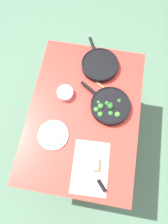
{
  "coord_description": "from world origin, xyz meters",
  "views": [
    {
      "loc": [
        0.46,
        0.08,
        2.13
      ],
      "look_at": [
        0.0,
        0.0,
        0.76
      ],
      "focal_mm": 32.0,
      "sensor_mm": 36.0,
      "label": 1
    }
  ],
  "objects_px": {
    "skillet_broccoli": "(110,106)",
    "skillet_eggs": "(100,65)",
    "wooden_spoon": "(102,86)",
    "cheese_block": "(95,164)",
    "prep_bowl_steel": "(65,93)",
    "grater_knife": "(96,177)",
    "dinner_plate_stack": "(53,135)"
  },
  "relations": [
    {
      "from": "skillet_broccoli",
      "to": "skillet_eggs",
      "type": "relative_size",
      "value": 1.01
    },
    {
      "from": "skillet_broccoli",
      "to": "skillet_eggs",
      "type": "xyz_separation_m",
      "value": [
        -0.33,
        -0.12,
        -0.0
      ]
    },
    {
      "from": "wooden_spoon",
      "to": "skillet_broccoli",
      "type": "bearing_deg",
      "value": 147.87
    },
    {
      "from": "skillet_eggs",
      "to": "cheese_block",
      "type": "distance_m",
      "value": 0.76
    },
    {
      "from": "prep_bowl_steel",
      "to": "wooden_spoon",
      "type": "bearing_deg",
      "value": 112.87
    },
    {
      "from": "wooden_spoon",
      "to": "cheese_block",
      "type": "bearing_deg",
      "value": 124.82
    },
    {
      "from": "skillet_eggs",
      "to": "prep_bowl_steel",
      "type": "xyz_separation_m",
      "value": [
        0.28,
        -0.22,
        -0.0
      ]
    },
    {
      "from": "skillet_eggs",
      "to": "grater_knife",
      "type": "xyz_separation_m",
      "value": [
        0.84,
        0.1,
        -0.02
      ]
    },
    {
      "from": "skillet_broccoli",
      "to": "skillet_eggs",
      "type": "height_order",
      "value": "skillet_broccoli"
    },
    {
      "from": "dinner_plate_stack",
      "to": "wooden_spoon",
      "type": "bearing_deg",
      "value": 146.75
    },
    {
      "from": "skillet_broccoli",
      "to": "skillet_eggs",
      "type": "distance_m",
      "value": 0.35
    },
    {
      "from": "wooden_spoon",
      "to": "grater_knife",
      "type": "distance_m",
      "value": 0.67
    },
    {
      "from": "grater_knife",
      "to": "cheese_block",
      "type": "distance_m",
      "value": 0.09
    },
    {
      "from": "skillet_broccoli",
      "to": "cheese_block",
      "type": "height_order",
      "value": "skillet_broccoli"
    },
    {
      "from": "wooden_spoon",
      "to": "grater_knife",
      "type": "relative_size",
      "value": 1.57
    },
    {
      "from": "dinner_plate_stack",
      "to": "prep_bowl_steel",
      "type": "height_order",
      "value": "prep_bowl_steel"
    },
    {
      "from": "wooden_spoon",
      "to": "grater_knife",
      "type": "height_order",
      "value": "grater_knife"
    },
    {
      "from": "prep_bowl_steel",
      "to": "skillet_broccoli",
      "type": "bearing_deg",
      "value": 82.41
    },
    {
      "from": "skillet_eggs",
      "to": "cheese_block",
      "type": "height_order",
      "value": "skillet_eggs"
    },
    {
      "from": "skillet_eggs",
      "to": "dinner_plate_stack",
      "type": "height_order",
      "value": "skillet_eggs"
    },
    {
      "from": "wooden_spoon",
      "to": "dinner_plate_stack",
      "type": "height_order",
      "value": "dinner_plate_stack"
    },
    {
      "from": "dinner_plate_stack",
      "to": "prep_bowl_steel",
      "type": "relative_size",
      "value": 1.75
    },
    {
      "from": "skillet_broccoli",
      "to": "grater_knife",
      "type": "relative_size",
      "value": 1.68
    },
    {
      "from": "wooden_spoon",
      "to": "cheese_block",
      "type": "height_order",
      "value": "cheese_block"
    },
    {
      "from": "skillet_broccoli",
      "to": "prep_bowl_steel",
      "type": "relative_size",
      "value": 3.19
    },
    {
      "from": "grater_knife",
      "to": "wooden_spoon",
      "type": "bearing_deg",
      "value": -37.21
    },
    {
      "from": "skillet_broccoli",
      "to": "grater_knife",
      "type": "distance_m",
      "value": 0.51
    },
    {
      "from": "wooden_spoon",
      "to": "prep_bowl_steel",
      "type": "relative_size",
      "value": 2.98
    },
    {
      "from": "cheese_block",
      "to": "prep_bowl_steel",
      "type": "bearing_deg",
      "value": -147.72
    },
    {
      "from": "skillet_broccoli",
      "to": "wooden_spoon",
      "type": "relative_size",
      "value": 1.07
    },
    {
      "from": "wooden_spoon",
      "to": "prep_bowl_steel",
      "type": "xyz_separation_m",
      "value": [
        0.11,
        -0.26,
        0.02
      ]
    },
    {
      "from": "dinner_plate_stack",
      "to": "skillet_eggs",
      "type": "bearing_deg",
      "value": 158.36
    }
  ]
}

